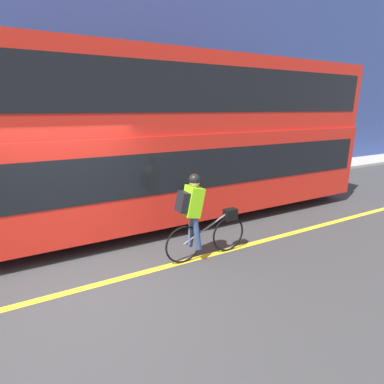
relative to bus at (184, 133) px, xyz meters
name	(u,v)px	position (x,y,z in m)	size (l,w,h in m)	color
ground_plane	(86,296)	(-2.98, -2.52, -2.17)	(80.00, 80.00, 0.00)	#38383A
road_center_line	(84,288)	(-2.98, -2.29, -2.17)	(50.00, 0.14, 0.01)	yellow
sidewalk_curb	(55,202)	(-2.98, 2.71, -2.11)	(60.00, 1.69, 0.12)	#A8A399
building_facade	(36,65)	(-2.98, 3.70, 1.84)	(60.00, 0.30, 8.02)	#33478C
bus	(184,133)	(0.00, 0.00, 0.00)	(9.98, 2.59, 3.93)	black
cyclist_on_bike	(199,214)	(-0.86, -2.31, -1.28)	(1.73, 0.32, 1.68)	black
trash_bin	(92,181)	(-1.88, 2.62, -1.56)	(0.50, 0.50, 0.98)	#515156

